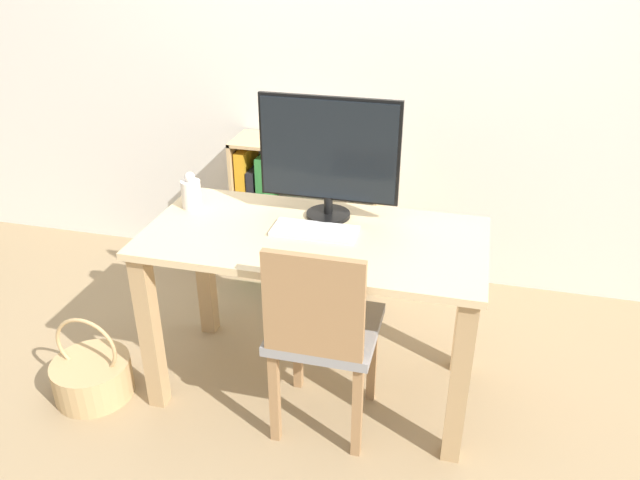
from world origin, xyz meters
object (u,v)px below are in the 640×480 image
object	(u,v)px
bookshelf	(284,217)
basket	(92,376)
vase	(191,192)
chair	(322,331)
monitor	(329,153)
keyboard	(314,231)

from	to	relation	value
bookshelf	basket	size ratio (longest dim) A/B	2.05
bookshelf	basket	distance (m)	1.34
vase	chair	bearing A→B (deg)	-29.21
monitor	chair	xyz separation A→B (m)	(0.08, -0.43, -0.54)
monitor	basket	size ratio (longest dim) A/B	1.45
basket	monitor	bearing A→B (deg)	26.89
vase	monitor	bearing A→B (deg)	5.59
monitor	basket	xyz separation A→B (m)	(-0.93, -0.47, -0.93)
keyboard	chair	world-z (taller)	chair
monitor	chair	world-z (taller)	monitor
bookshelf	chair	bearing A→B (deg)	-66.30
vase	chair	distance (m)	0.83
keyboard	vase	bearing A→B (deg)	169.37
bookshelf	basket	world-z (taller)	bookshelf
monitor	vase	size ratio (longest dim) A/B	3.54
monitor	basket	world-z (taller)	monitor
vase	bookshelf	world-z (taller)	vase
bookshelf	vase	bearing A→B (deg)	-100.38
monitor	basket	distance (m)	1.40
chair	basket	world-z (taller)	chair
monitor	vase	bearing A→B (deg)	-174.41
monitor	bookshelf	xyz separation A→B (m)	(-0.44, 0.75, -0.68)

